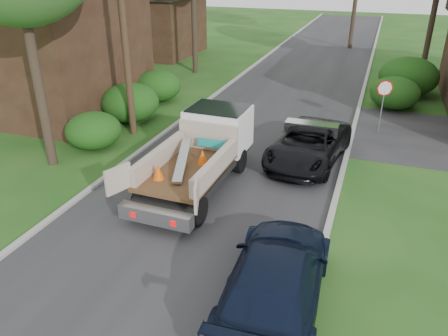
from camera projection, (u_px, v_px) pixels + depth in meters
ground at (202, 205)px, 14.40m from camera, size 120.00×120.00×0.00m
road at (275, 113)px, 22.87m from camera, size 8.00×90.00×0.02m
curb_left at (202, 104)px, 24.09m from camera, size 0.20×90.00×0.12m
curb_right at (355, 121)px, 21.60m from camera, size 0.20×90.00×0.12m
stop_sign at (384, 95)px, 19.67m from camera, size 0.71×0.32×2.48m
utility_pole at (123, 17)px, 18.03m from camera, size 2.42×1.25×10.00m
house_left_near at (34, 25)px, 22.11m from camera, size 9.72×8.64×8.40m
house_left_far at (151, 16)px, 35.81m from camera, size 7.56×7.56×6.00m
hedge_left_a at (93, 130)px, 18.49m from camera, size 2.34×2.34×1.53m
hedge_left_b at (130, 102)px, 21.48m from camera, size 2.86×2.86×1.87m
hedge_left_c at (158, 86)px, 24.57m from camera, size 2.60×2.60×1.70m
hedge_right_a at (395, 93)px, 23.28m from camera, size 2.60×2.60×1.70m
hedge_right_b at (409, 76)px, 25.50m from camera, size 3.38×3.38×2.21m
flatbed_truck at (207, 145)px, 15.70m from camera, size 2.93×6.28×2.36m
black_pickup at (309, 144)px, 17.23m from camera, size 3.07×5.53×1.47m
navy_suv at (276, 278)px, 9.96m from camera, size 2.43×5.46×1.56m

